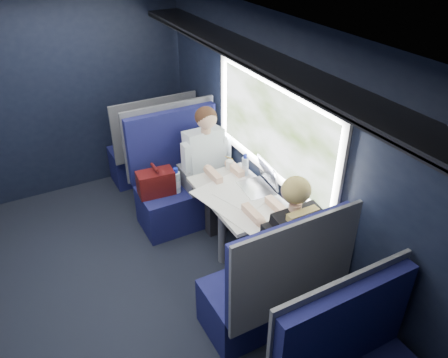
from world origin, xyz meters
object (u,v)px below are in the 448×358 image
woman (288,237)px  bottle_small (245,166)px  seat_bay_far (271,290)px  seat_bay_near (181,184)px  cup (230,165)px  seat_row_front (152,150)px  man (209,162)px  table (237,202)px  laptop (261,181)px

woman → bottle_small: size_ratio=5.90×
seat_bay_far → woman: woman is taller
seat_bay_near → woman: 1.63m
cup → seat_bay_near: bearing=130.8°
seat_row_front → cup: seat_row_front is taller
woman → man: bearing=90.0°
woman → bottle_small: (0.18, 0.99, 0.11)m
table → woman: size_ratio=0.76×
man → bottle_small: (0.18, -0.42, 0.12)m
seat_row_front → cup: size_ratio=12.23×
table → laptop: 0.30m
seat_bay_far → cup: (0.35, 1.31, 0.37)m
table → man: bearing=84.5°
table → laptop: laptop is taller
laptop → bottle_small: bearing=92.5°
woman → cup: 1.15m
seat_bay_far → seat_bay_near: bearing=90.6°
table → seat_bay_near: bearing=103.0°
table → cup: 0.49m
laptop → cup: (-0.09, 0.44, -0.02)m
cup → table: bearing=-111.1°
seat_row_front → table: bearing=-84.2°
woman → table: bearing=95.5°
table → seat_row_front: size_ratio=0.86×
table → man: 0.70m
seat_row_front → cup: (0.35, -1.36, 0.38)m
seat_bay_near → man: bearing=-32.5°
seat_bay_far → laptop: bearing=62.9°
woman → seat_bay_far: bearing=-146.2°
table → woman: 0.71m
cup → bottle_small: bearing=-63.3°
table → seat_bay_near: 0.92m
man → bottle_small: bearing=-66.4°
seat_bay_near → laptop: 1.06m
table → seat_bay_near: seat_bay_near is taller
man → seat_bay_far: bearing=-99.0°
table → laptop: size_ratio=2.68×
seat_bay_far → bottle_small: 1.30m
seat_bay_far → laptop: seat_bay_far is taller
bottle_small → man: bearing=113.6°
seat_bay_far → bottle_small: size_ratio=5.62×
seat_row_front → seat_bay_far: bearing=-90.0°
seat_row_front → bottle_small: seat_row_front is taller
table → bottle_small: bottle_small is taller
seat_row_front → woman: bearing=-84.3°
seat_row_front → woman: 2.54m
seat_row_front → laptop: seat_row_front is taller
table → bottle_small: (0.25, 0.28, 0.18)m
woman → cup: woman is taller
table → man: (0.07, 0.70, 0.06)m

